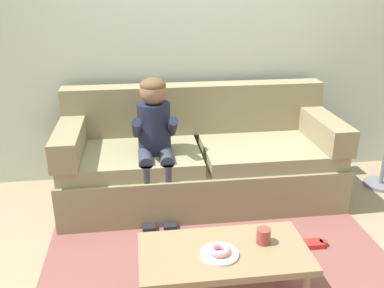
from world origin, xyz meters
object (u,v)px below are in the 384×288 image
at_px(couch, 199,160).
at_px(mug, 263,236).
at_px(person_child, 155,134).
at_px(toy_controller, 312,245).
at_px(coffee_table, 224,257).
at_px(donut, 220,250).

relative_size(couch, mug, 25.55).
distance_m(person_child, toy_controller, 1.42).
distance_m(coffee_table, mug, 0.25).
bearing_deg(coffee_table, toy_controller, 32.97).
xyz_separation_m(couch, mug, (0.16, -1.33, 0.10)).
distance_m(couch, donut, 1.42).
bearing_deg(toy_controller, coffee_table, -136.75).
bearing_deg(person_child, donut, -76.92).
bearing_deg(toy_controller, person_child, 157.64).
height_order(couch, toy_controller, couch).
relative_size(mug, toy_controller, 0.40).
relative_size(coffee_table, toy_controller, 4.18).
height_order(couch, person_child, person_child).
relative_size(person_child, toy_controller, 4.87).
bearing_deg(couch, donut, -94.22).
xyz_separation_m(coffee_table, mug, (0.23, 0.04, 0.09)).
xyz_separation_m(person_child, donut, (0.28, -1.21, -0.25)).
height_order(person_child, donut, person_child).
height_order(donut, toy_controller, donut).
bearing_deg(person_child, mug, -64.02).
bearing_deg(person_child, toy_controller, -32.65).
height_order(couch, coffee_table, couch).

